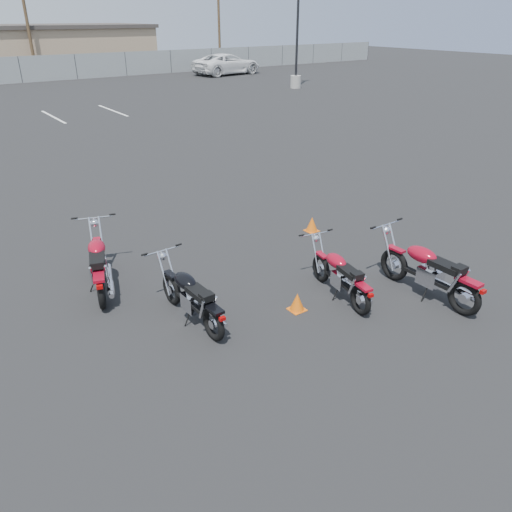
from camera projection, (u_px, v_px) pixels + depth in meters
ground at (267, 306)px, 8.49m from camera, size 120.00×120.00×0.00m
motorcycle_front_red at (99, 265)px, 8.85m from camera, size 1.09×2.08×1.03m
motorcycle_second_black at (192, 297)px, 7.91m from camera, size 0.74×1.92×0.94m
motorcycle_third_red at (341, 276)px, 8.60m from camera, size 0.76×1.82×0.89m
motorcycle_rear_red at (429, 271)px, 8.59m from camera, size 0.83×2.15×1.05m
training_cone_near at (312, 224)px, 11.35m from camera, size 0.28×0.28×0.34m
training_cone_extra at (297, 302)px, 8.30m from camera, size 0.26×0.26×0.31m
light_pole_east at (297, 49)px, 32.56m from camera, size 0.80×0.70×9.53m
tan_building_east at (65, 47)px, 45.09m from camera, size 14.40×9.40×3.70m
utility_pole_c at (25, 11)px, 38.10m from camera, size 1.80×0.24×9.00m
utility_pole_d at (219, 12)px, 48.27m from camera, size 1.80×0.24×9.00m
white_van at (227, 58)px, 40.72m from camera, size 3.50×7.01×2.56m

